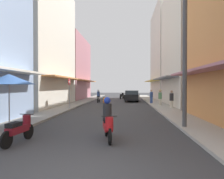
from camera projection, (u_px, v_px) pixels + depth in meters
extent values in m
plane|color=#38383A|center=(115.00, 107.00, 20.09)|extent=(86.94, 86.94, 0.00)
cube|color=gray|center=(71.00, 106.00, 20.40)|extent=(1.83, 47.52, 0.12)
cube|color=#ADA89E|center=(162.00, 106.00, 19.78)|extent=(1.83, 47.52, 0.12)
cube|color=silver|center=(32.00, 44.00, 20.61)|extent=(6.00, 10.86, 12.47)
cube|color=#D88C4C|center=(67.00, 78.00, 20.42)|extent=(1.10, 9.77, 0.12)
cube|color=#B7727F|center=(65.00, 69.00, 31.80)|extent=(6.00, 10.82, 9.31)
cube|color=#D88C4C|center=(88.00, 81.00, 31.58)|extent=(1.10, 9.73, 0.12)
cube|color=#B7727F|center=(210.00, 68.00, 9.33)|extent=(1.10, 11.44, 0.12)
cube|color=silver|center=(199.00, 46.00, 20.68)|extent=(6.00, 9.23, 11.93)
cube|color=slate|center=(164.00, 78.00, 20.97)|extent=(1.10, 8.31, 0.12)
cube|color=silver|center=(175.00, 54.00, 31.32)|extent=(6.00, 10.86, 13.73)
cube|color=#EFD159|center=(151.00, 81.00, 31.63)|extent=(1.10, 9.77, 0.12)
cylinder|color=black|center=(110.00, 136.00, 7.03)|extent=(0.19, 0.56, 0.56)
cylinder|color=black|center=(106.00, 129.00, 8.27)|extent=(0.19, 0.56, 0.56)
cube|color=red|center=(108.00, 126.00, 7.69)|extent=(0.47, 1.04, 0.24)
cube|color=black|center=(107.00, 120.00, 7.89)|extent=(0.38, 0.60, 0.14)
cylinder|color=red|center=(109.00, 123.00, 7.14)|extent=(0.28, 0.28, 0.45)
cylinder|color=black|center=(109.00, 116.00, 7.14)|extent=(0.55, 0.14, 0.03)
cylinder|color=#262628|center=(107.00, 111.00, 7.83)|extent=(0.34, 0.34, 0.55)
sphere|color=#1E38B7|center=(107.00, 100.00, 7.83)|extent=(0.26, 0.26, 0.26)
cylinder|color=black|center=(29.00, 132.00, 7.79)|extent=(0.14, 0.57, 0.56)
cylinder|color=black|center=(6.00, 140.00, 6.56)|extent=(0.14, 0.57, 0.56)
cube|color=maroon|center=(18.00, 129.00, 7.12)|extent=(0.38, 1.02, 0.24)
cube|color=black|center=(14.00, 125.00, 6.92)|extent=(0.33, 0.59, 0.14)
cylinder|color=maroon|center=(27.00, 121.00, 7.66)|extent=(0.28, 0.28, 0.45)
cylinder|color=black|center=(27.00, 114.00, 7.66)|extent=(0.55, 0.08, 0.03)
cylinder|color=black|center=(105.00, 104.00, 19.41)|extent=(0.17, 0.57, 0.56)
cylinder|color=black|center=(104.00, 103.00, 20.66)|extent=(0.17, 0.57, 0.56)
cube|color=orange|center=(104.00, 102.00, 20.08)|extent=(0.43, 1.03, 0.24)
cube|color=black|center=(104.00, 99.00, 20.28)|extent=(0.36, 0.60, 0.14)
cylinder|color=orange|center=(105.00, 100.00, 19.53)|extent=(0.28, 0.28, 0.45)
cylinder|color=black|center=(105.00, 97.00, 19.53)|extent=(0.55, 0.12, 0.03)
cylinder|color=black|center=(123.00, 97.00, 32.79)|extent=(0.24, 0.56, 0.56)
cylinder|color=black|center=(121.00, 97.00, 31.63)|extent=(0.24, 0.56, 0.56)
cube|color=black|center=(122.00, 96.00, 32.16)|extent=(0.57, 1.04, 0.24)
cube|color=black|center=(121.00, 95.00, 31.97)|extent=(0.43, 0.62, 0.14)
cylinder|color=black|center=(123.00, 94.00, 32.67)|extent=(0.28, 0.28, 0.45)
cylinder|color=black|center=(123.00, 93.00, 32.66)|extent=(0.53, 0.19, 0.03)
cylinder|color=black|center=(99.00, 100.00, 26.26)|extent=(0.09, 0.56, 0.56)
cylinder|color=black|center=(98.00, 100.00, 25.01)|extent=(0.09, 0.56, 0.56)
cube|color=silver|center=(98.00, 98.00, 25.58)|extent=(0.29, 1.00, 0.24)
cube|color=black|center=(98.00, 97.00, 25.38)|extent=(0.29, 0.56, 0.14)
cylinder|color=silver|center=(99.00, 96.00, 26.13)|extent=(0.28, 0.28, 0.45)
cylinder|color=black|center=(99.00, 94.00, 26.12)|extent=(0.55, 0.04, 0.03)
cylinder|color=#334C8C|center=(98.00, 94.00, 25.43)|extent=(0.34, 0.34, 0.55)
sphere|color=silver|center=(98.00, 91.00, 25.42)|extent=(0.26, 0.26, 0.26)
cube|color=black|center=(132.00, 97.00, 26.83)|extent=(2.13, 4.25, 0.70)
cube|color=#333D47|center=(132.00, 93.00, 26.68)|extent=(1.79, 2.24, 0.60)
cylinder|color=black|center=(127.00, 98.00, 28.19)|extent=(0.24, 0.65, 0.64)
cylinder|color=black|center=(138.00, 99.00, 27.95)|extent=(0.24, 0.65, 0.64)
cylinder|color=black|center=(126.00, 100.00, 25.73)|extent=(0.24, 0.65, 0.64)
cylinder|color=black|center=(138.00, 100.00, 25.48)|extent=(0.24, 0.65, 0.64)
cylinder|color=#334C8C|center=(151.00, 101.00, 22.98)|extent=(0.28, 0.28, 0.74)
cylinder|color=#334C8C|center=(151.00, 95.00, 22.97)|extent=(0.34, 0.34, 0.62)
sphere|color=tan|center=(151.00, 91.00, 22.96)|extent=(0.22, 0.22, 0.22)
cylinder|color=beige|center=(172.00, 105.00, 17.80)|extent=(0.28, 0.28, 0.75)
cylinder|color=#262628|center=(172.00, 97.00, 17.78)|extent=(0.34, 0.34, 0.63)
sphere|color=tan|center=(172.00, 92.00, 17.78)|extent=(0.22, 0.22, 0.22)
cylinder|color=beige|center=(160.00, 103.00, 20.40)|extent=(0.28, 0.28, 0.74)
cylinder|color=#598C59|center=(160.00, 96.00, 20.39)|extent=(0.34, 0.34, 0.62)
sphere|color=tan|center=(160.00, 91.00, 20.38)|extent=(0.22, 0.22, 0.22)
cone|color=#D1B77A|center=(160.00, 90.00, 20.38)|extent=(0.44, 0.44, 0.16)
cylinder|color=#99999E|center=(9.00, 105.00, 9.03)|extent=(0.05, 0.05, 2.34)
cone|color=#335999|center=(9.00, 79.00, 9.01)|extent=(2.19, 2.19, 0.45)
cylinder|color=#4C4C4F|center=(185.00, 53.00, 9.54)|extent=(0.20, 0.20, 7.07)
cylinder|color=gray|center=(69.00, 95.00, 17.13)|extent=(0.07, 0.07, 2.60)
cylinder|color=red|center=(69.00, 82.00, 17.12)|extent=(0.02, 0.60, 0.60)
cube|color=white|center=(69.00, 82.00, 17.12)|extent=(0.03, 0.40, 0.10)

